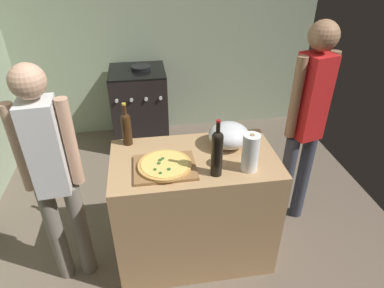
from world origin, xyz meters
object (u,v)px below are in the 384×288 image
pizza (165,165)px  person_in_red (307,120)px  mixing_bowl (229,135)px  paper_towel_roll (250,153)px  person_in_stripes (53,173)px  stove (140,108)px  wine_bottle_dark (126,127)px  wine_bottle_green (217,151)px

pizza → person_in_red: 1.17m
mixing_bowl → paper_towel_roll: 0.30m
mixing_bowl → person_in_stripes: (-1.17, -0.19, -0.06)m
mixing_bowl → person_in_red: 0.66m
person_in_red → stove: bearing=129.5°
wine_bottle_dark → person_in_red: 1.35m
mixing_bowl → person_in_red: size_ratio=0.17×
pizza → person_in_red: size_ratio=0.20×
stove → person_in_red: person_in_red is taller
mixing_bowl → wine_bottle_green: (-0.16, -0.31, 0.08)m
pizza → wine_bottle_green: (0.32, -0.11, 0.14)m
wine_bottle_green → person_in_red: person_in_red is taller
mixing_bowl → person_in_stripes: 1.19m
wine_bottle_green → paper_towel_roll: bearing=4.9°
stove → mixing_bowl: bearing=-69.4°
mixing_bowl → wine_bottle_green: wine_bottle_green is taller
stove → wine_bottle_green: bearing=-76.7°
paper_towel_roll → mixing_bowl: bearing=101.8°
wine_bottle_dark → person_in_red: bearing=-0.4°
pizza → stove: 1.95m
paper_towel_roll → wine_bottle_green: bearing=-175.1°
mixing_bowl → stove: size_ratio=0.30×
mixing_bowl → person_in_stripes: bearing=-171.0°
pizza → mixing_bowl: 0.52m
person_in_red → wine_bottle_green: bearing=-150.9°
wine_bottle_dark → wine_bottle_green: wine_bottle_green is taller
wine_bottle_dark → person_in_stripes: person_in_stripes is taller
stove → person_in_stripes: person_in_stripes is taller
paper_towel_roll → stove: bearing=109.3°
paper_towel_roll → wine_bottle_green: wine_bottle_green is taller
wine_bottle_green → mixing_bowl: bearing=63.3°
wine_bottle_dark → person_in_red: (1.35, -0.01, -0.04)m
mixing_bowl → person_in_red: (0.64, 0.13, 0.00)m
pizza → stove: size_ratio=0.36×
pizza → wine_bottle_dark: wine_bottle_dark is taller
person_in_stripes → person_in_red: bearing=9.9°
stove → person_in_stripes: (-0.54, -1.86, 0.47)m
pizza → person_in_stripes: person_in_stripes is taller
mixing_bowl → person_in_red: bearing=11.5°
wine_bottle_dark → wine_bottle_green: size_ratio=0.84×
paper_towel_roll → wine_bottle_green: size_ratio=0.67×
paper_towel_roll → person_in_red: person_in_red is taller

